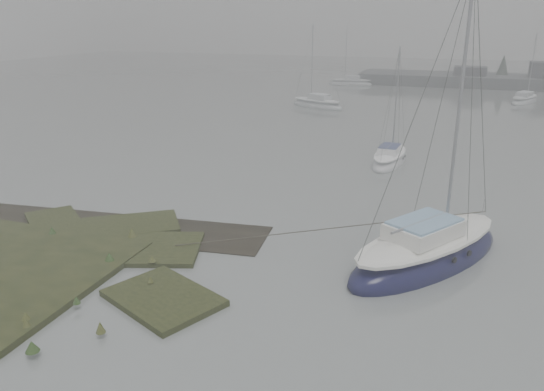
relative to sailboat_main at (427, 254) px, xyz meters
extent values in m
plane|color=slate|center=(-8.18, 24.89, -0.34)|extent=(160.00, 160.00, 0.00)
cube|color=#424247|center=(1.82, 55.89, 1.06)|extent=(4.00, 3.00, 2.20)
cone|color=#384238|center=(5.82, 57.89, 1.86)|extent=(2.00, 2.00, 3.50)
ellipsoid|color=#111133|center=(0.01, 0.01, -0.21)|extent=(6.45, 8.03, 1.92)
ellipsoid|color=white|center=(0.01, 0.01, 0.56)|extent=(5.47, 6.90, 0.54)
cube|color=white|center=(-0.17, -0.27, 1.03)|extent=(2.89, 3.19, 0.56)
cube|color=#7FA4C4|center=(-0.17, -0.27, 1.35)|extent=(2.67, 2.94, 0.09)
cylinder|color=#939399|center=(0.56, 0.87, 5.46)|extent=(0.12, 0.12, 9.01)
cylinder|color=#939399|center=(-0.30, -0.46, 1.35)|extent=(1.79, 2.71, 0.10)
ellipsoid|color=silver|center=(-3.04, 13.68, -0.25)|extent=(2.22, 5.42, 1.28)
ellipsoid|color=white|center=(-3.04, 13.68, 0.26)|extent=(1.81, 4.71, 0.36)
cube|color=white|center=(-3.06, 13.46, 0.58)|extent=(1.30, 1.91, 0.38)
cube|color=navy|center=(-3.06, 13.46, 0.79)|extent=(1.21, 1.75, 0.06)
cylinder|color=#939399|center=(-2.97, 14.36, 3.54)|extent=(0.08, 0.08, 6.04)
cylinder|color=#939399|center=(-3.07, 13.31, 0.79)|extent=(0.27, 2.11, 0.07)
ellipsoid|color=#A3A9AD|center=(-12.56, 32.99, -0.24)|extent=(6.34, 4.40, 1.47)
ellipsoid|color=silver|center=(-12.56, 32.99, 0.35)|extent=(5.46, 3.70, 0.42)
cube|color=silver|center=(-12.33, 32.88, 0.71)|extent=(2.44, 2.07, 0.43)
cube|color=silver|center=(-12.33, 32.88, 0.96)|extent=(2.24, 1.91, 0.07)
cylinder|color=#939399|center=(-13.27, 33.33, 4.12)|extent=(0.10, 0.10, 6.94)
cylinder|color=#939399|center=(-12.17, 32.81, 0.96)|extent=(2.23, 1.11, 0.08)
ellipsoid|color=#A4A9AE|center=(7.27, 42.88, -0.25)|extent=(3.88, 5.61, 1.30)
ellipsoid|color=silver|center=(7.27, 42.88, 0.27)|extent=(3.27, 4.84, 0.37)
cube|color=silver|center=(7.17, 42.68, 0.59)|extent=(1.82, 2.16, 0.38)
cube|color=silver|center=(7.17, 42.68, 0.81)|extent=(1.69, 1.98, 0.06)
cylinder|color=#939399|center=(7.56, 43.51, 3.61)|extent=(0.08, 0.08, 6.14)
cylinder|color=#939399|center=(7.10, 42.54, 0.81)|extent=(0.98, 1.97, 0.07)
ellipsoid|color=#A7ACB1|center=(-12.96, 52.07, -0.25)|extent=(5.77, 2.25, 1.37)
ellipsoid|color=silver|center=(-12.96, 52.07, 0.30)|extent=(5.02, 1.83, 0.39)
cube|color=silver|center=(-12.72, 52.08, 0.64)|extent=(2.02, 1.35, 0.40)
cube|color=#B6BBC1|center=(-12.72, 52.08, 0.87)|extent=(1.85, 1.25, 0.06)
cylinder|color=#939399|center=(-13.69, 52.01, 3.82)|extent=(0.09, 0.09, 6.47)
cylinder|color=#939399|center=(-12.56, 52.09, 0.87)|extent=(2.26, 0.23, 0.07)
camera|label=1|loc=(0.40, -18.49, 8.17)|focal=35.00mm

